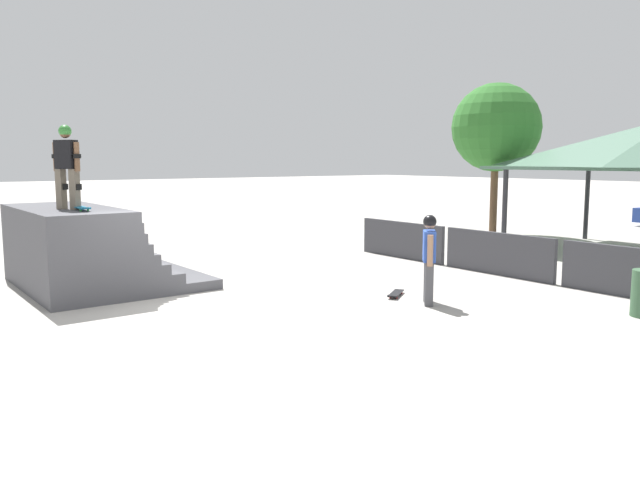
# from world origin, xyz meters

# --- Properties ---
(ground_plane) EXTENTS (160.00, 160.00, 0.00)m
(ground_plane) POSITION_xyz_m (0.00, 0.00, 0.00)
(ground_plane) COLOR #ADA8A0
(quarter_pipe_ramp) EXTENTS (4.26, 3.58, 1.79)m
(quarter_pipe_ramp) POSITION_xyz_m (-3.06, -0.88, 0.79)
(quarter_pipe_ramp) COLOR #4C4C51
(quarter_pipe_ramp) RESTS_ON ground
(skater_on_deck) EXTENTS (0.72, 0.52, 1.75)m
(skater_on_deck) POSITION_xyz_m (-2.48, -1.27, 2.80)
(skater_on_deck) COLOR #6B6051
(skater_on_deck) RESTS_ON quarter_pipe_ramp
(skateboard_on_deck) EXTENTS (0.83, 0.26, 0.09)m
(skateboard_on_deck) POSITION_xyz_m (-1.98, -1.15, 1.85)
(skateboard_on_deck) COLOR green
(skateboard_on_deck) RESTS_ON quarter_pipe_ramp
(bystander_walking) EXTENTS (0.58, 0.55, 1.76)m
(bystander_walking) POSITION_xyz_m (2.74, 4.05, 1.03)
(bystander_walking) COLOR #4C4C51
(bystander_walking) RESTS_ON ground
(skateboard_on_ground) EXTENTS (0.61, 0.77, 0.09)m
(skateboard_on_ground) POSITION_xyz_m (1.86, 4.01, 0.06)
(skateboard_on_ground) COLOR red
(skateboard_on_ground) RESTS_ON ground
(barrier_fence) EXTENTS (9.91, 0.12, 1.05)m
(barrier_fence) POSITION_xyz_m (1.57, 7.76, 0.52)
(barrier_fence) COLOR #3D3D42
(barrier_fence) RESTS_ON ground
(tree_beside_pavilion) EXTENTS (3.31, 3.31, 5.70)m
(tree_beside_pavilion) POSITION_xyz_m (-3.94, 14.71, 4.03)
(tree_beside_pavilion) COLOR brown
(tree_beside_pavilion) RESTS_ON ground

